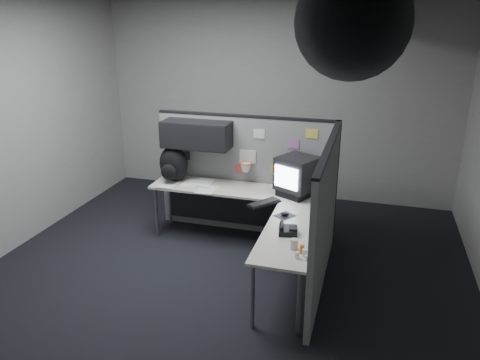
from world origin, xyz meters
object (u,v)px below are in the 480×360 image
(keyboard, at_px, (264,203))
(backpack, at_px, (173,165))
(phone, at_px, (287,230))
(monitor, at_px, (297,176))
(desk, at_px, (251,207))

(keyboard, xyz_separation_m, backpack, (-1.36, 0.46, 0.22))
(backpack, bearing_deg, phone, -11.54)
(phone, bearing_deg, backpack, 146.20)
(keyboard, relative_size, backpack, 0.89)
(monitor, xyz_separation_m, phone, (0.09, -1.09, -0.22))
(keyboard, bearing_deg, monitor, 43.51)
(phone, bearing_deg, monitor, 93.70)
(monitor, xyz_separation_m, backpack, (-1.67, 0.04, -0.02))
(keyboard, relative_size, phone, 1.81)
(phone, relative_size, backpack, 0.49)
(keyboard, distance_m, phone, 0.79)
(desk, distance_m, backpack, 1.25)
(monitor, bearing_deg, desk, -171.35)
(backpack, bearing_deg, keyboard, 2.49)
(desk, height_order, phone, phone)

